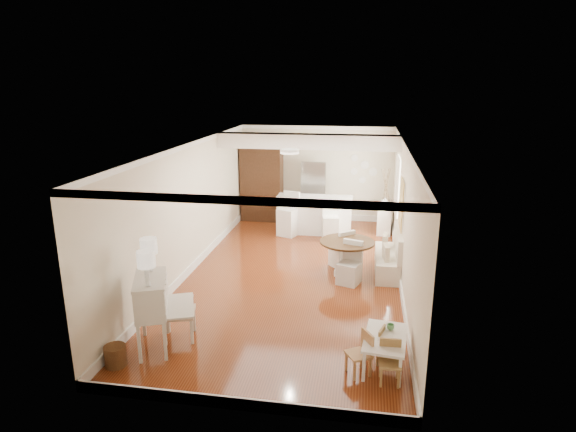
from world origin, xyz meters
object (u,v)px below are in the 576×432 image
(dining_table, at_px, (347,259))
(sideboard, at_px, (384,218))
(breakfast_counter, at_px, (314,215))
(pantry_cabinet, at_px, (262,182))
(kids_chair_c, at_px, (390,363))
(bar_stool_right, at_px, (331,221))
(wicker_basket, at_px, (115,356))
(gustavian_armchair, at_px, (179,312))
(fridge, at_px, (325,193))
(secretary_bureau, at_px, (152,313))
(kids_table, at_px, (385,352))
(slip_chair_near, at_px, (349,263))
(kids_chair_b, at_px, (373,343))
(slip_chair_far, at_px, (342,248))
(bar_stool_left, at_px, (288,214))
(kids_chair_a, at_px, (359,354))

(dining_table, relative_size, sideboard, 1.40)
(breakfast_counter, relative_size, pantry_cabinet, 0.89)
(kids_chair_c, height_order, bar_stool_right, bar_stool_right)
(wicker_basket, bearing_deg, gustavian_armchair, 55.10)
(kids_chair_c, height_order, pantry_cabinet, pantry_cabinet)
(wicker_basket, distance_m, fridge, 8.34)
(wicker_basket, height_order, breakfast_counter, breakfast_counter)
(secretary_bureau, relative_size, gustavian_armchair, 1.26)
(kids_table, bearing_deg, bar_stool_right, 102.28)
(slip_chair_near, bearing_deg, dining_table, 119.37)
(sideboard, bearing_deg, kids_chair_b, -90.39)
(secretary_bureau, bearing_deg, sideboard, 39.65)
(bar_stool_right, bearing_deg, slip_chair_far, -87.44)
(kids_chair_c, relative_size, dining_table, 0.54)
(slip_chair_near, distance_m, breakfast_counter, 3.51)
(slip_chair_far, bearing_deg, bar_stool_right, -117.05)
(slip_chair_near, height_order, pantry_cabinet, pantry_cabinet)
(wicker_basket, distance_m, kids_table, 3.94)
(slip_chair_far, distance_m, sideboard, 2.94)
(fridge, bearing_deg, slip_chair_near, -78.42)
(secretary_bureau, xyz_separation_m, sideboard, (3.70, 6.72, -0.19))
(secretary_bureau, height_order, slip_chair_near, secretary_bureau)
(kids_table, bearing_deg, slip_chair_near, 102.21)
(kids_chair_b, relative_size, bar_stool_right, 0.57)
(gustavian_armchair, relative_size, sideboard, 1.13)
(secretary_bureau, distance_m, slip_chair_far, 4.78)
(gustavian_armchair, distance_m, kids_chair_c, 3.39)
(kids_chair_b, relative_size, bar_stool_left, 0.49)
(slip_chair_far, relative_size, bar_stool_right, 0.85)
(kids_chair_c, xyz_separation_m, fridge, (-1.60, 7.73, 0.59))
(kids_table, height_order, kids_chair_a, kids_chair_a)
(bar_stool_right, bearing_deg, fridge, 90.63)
(kids_chair_b, distance_m, slip_chair_far, 3.83)
(slip_chair_far, xyz_separation_m, sideboard, (1.02, 2.76, -0.04))
(kids_chair_c, relative_size, bar_stool_left, 0.52)
(kids_table, relative_size, sideboard, 1.18)
(fridge, bearing_deg, bar_stool_right, -79.80)
(fridge, xyz_separation_m, sideboard, (1.70, -0.68, -0.51))
(kids_chair_b, bearing_deg, kids_table, 67.62)
(gustavian_armchair, distance_m, slip_chair_far, 4.33)
(breakfast_counter, bearing_deg, gustavian_armchair, -104.16)
(bar_stool_left, xyz_separation_m, bar_stool_right, (1.16, -0.22, -0.08))
(wicker_basket, distance_m, breakfast_counter, 7.25)
(gustavian_armchair, xyz_separation_m, fridge, (1.71, 7.05, 0.43))
(slip_chair_far, height_order, pantry_cabinet, pantry_cabinet)
(fridge, bearing_deg, gustavian_armchair, -103.66)
(kids_table, distance_m, dining_table, 3.44)
(sideboard, bearing_deg, gustavian_armchair, -115.74)
(wicker_basket, height_order, slip_chair_far, slip_chair_far)
(kids_chair_a, height_order, breakfast_counter, breakfast_counter)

